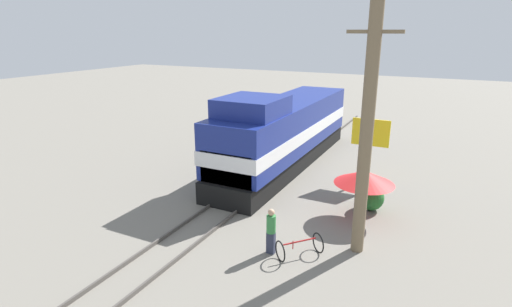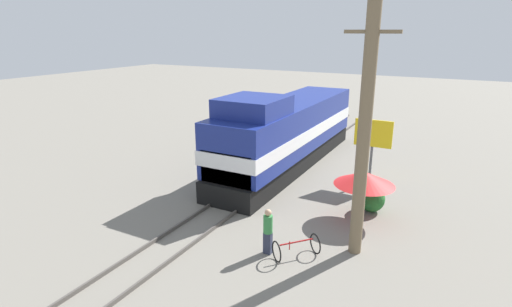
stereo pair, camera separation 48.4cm
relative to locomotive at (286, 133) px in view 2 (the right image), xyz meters
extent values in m
plane|color=slate|center=(0.00, -5.45, -2.07)|extent=(120.00, 120.00, 0.00)
cube|color=#4C4742|center=(-0.72, -5.45, -1.99)|extent=(0.08, 43.66, 0.15)
cube|color=#4C4742|center=(0.72, -5.45, -1.99)|extent=(0.08, 43.66, 0.15)
cube|color=black|center=(0.00, 0.41, -1.52)|extent=(2.90, 14.70, 1.09)
cube|color=navy|center=(0.00, 0.41, 0.40)|extent=(3.16, 14.11, 2.76)
cube|color=white|center=(0.00, 0.41, 0.12)|extent=(3.20, 14.26, 0.70)
cube|color=white|center=(0.00, -5.62, -0.22)|extent=(2.68, 2.06, 1.52)
cube|color=navy|center=(0.00, -4.00, 2.23)|extent=(2.97, 3.23, 0.91)
cylinder|color=#726047|center=(6.26, -7.62, 2.37)|extent=(0.46, 0.46, 8.88)
cube|color=#726047|center=(6.26, -7.62, 5.74)|extent=(1.80, 0.12, 0.12)
cylinder|color=#4C4C4C|center=(5.79, -4.77, -1.07)|extent=(0.05, 0.05, 2.00)
cone|color=red|center=(5.79, -4.77, -0.21)|extent=(2.57, 2.57, 0.58)
cube|color=#595959|center=(5.10, -0.38, -1.05)|extent=(0.12, 0.12, 2.04)
cube|color=yellow|center=(5.10, -0.38, 0.68)|extent=(1.94, 0.08, 1.42)
sphere|color=#236028|center=(5.98, -3.83, -1.48)|extent=(1.18, 1.18, 1.18)
cube|color=#2D3347|center=(3.48, -9.27, -1.64)|extent=(0.30, 0.20, 0.84)
cylinder|color=#337F3F|center=(3.48, -9.27, -0.89)|extent=(0.34, 0.34, 0.67)
sphere|color=tan|center=(3.48, -9.27, -0.43)|extent=(0.25, 0.25, 0.25)
torus|color=black|center=(4.00, -9.61, -1.68)|extent=(0.61, 0.54, 0.77)
torus|color=black|center=(5.01, -8.44, -1.68)|extent=(0.61, 0.54, 0.77)
cube|color=#A51919|center=(4.50, -9.02, -1.45)|extent=(0.89, 1.02, 0.04)
cylinder|color=#A51919|center=(4.33, -9.23, -1.54)|extent=(0.04, 0.04, 0.32)
camera|label=1|loc=(8.81, -21.10, 5.78)|focal=28.00mm
camera|label=2|loc=(9.24, -20.88, 5.78)|focal=28.00mm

